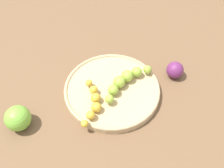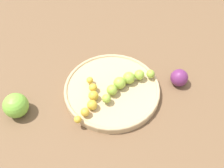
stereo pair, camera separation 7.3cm
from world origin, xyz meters
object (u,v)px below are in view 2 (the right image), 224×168
banana_spotted (90,99)px  plum_purple (179,78)px  fruit_bowl (112,90)px  apple_green (16,105)px  banana_green (126,82)px

banana_spotted → plum_purple: bearing=29.6°
fruit_bowl → apple_green: apple_green is taller
apple_green → plum_purple: apple_green is taller
fruit_bowl → plum_purple: (-0.14, -0.15, 0.01)m
fruit_bowl → banana_green: 0.05m
fruit_bowl → banana_spotted: banana_spotted is taller
banana_green → plum_purple: size_ratio=3.35×
fruit_bowl → plum_purple: bearing=-132.5°
banana_green → apple_green: (0.19, 0.24, -0.00)m
fruit_bowl → banana_green: banana_green is taller
apple_green → banana_green: bearing=-127.2°
banana_green → banana_spotted: bearing=85.5°
banana_green → plum_purple: (-0.11, -0.12, -0.01)m
fruit_bowl → plum_purple: 0.20m
fruit_bowl → apple_green: size_ratio=4.09×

